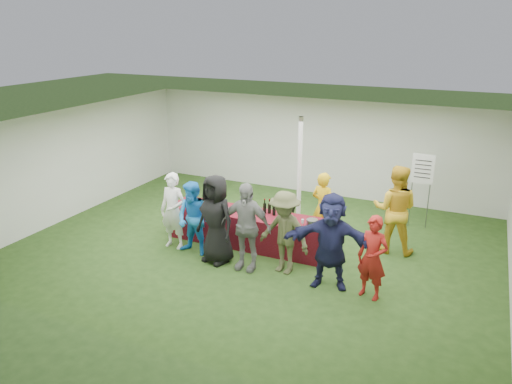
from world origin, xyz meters
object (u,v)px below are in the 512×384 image
at_px(wine_list_sign, 422,175).
at_px(customer_6, 373,258).
at_px(staff_back, 395,209).
at_px(customer_1, 194,219).
at_px(serving_table, 248,229).
at_px(staff_pourer, 323,208).
at_px(customer_4, 285,233).
at_px(customer_5, 331,241).
at_px(customer_0, 173,211).
at_px(customer_3, 246,227).
at_px(dump_bucket, 312,224).
at_px(customer_2, 216,219).

relative_size(wine_list_sign, customer_6, 1.17).
xyz_separation_m(staff_back, customer_1, (-3.76, -1.89, -0.16)).
bearing_deg(wine_list_sign, staff_back, -100.74).
height_order(serving_table, staff_pourer, staff_pourer).
bearing_deg(customer_4, customer_5, 1.46).
bearing_deg(serving_table, customer_0, -150.83).
distance_m(customer_4, customer_5, 0.98).
height_order(wine_list_sign, customer_6, wine_list_sign).
relative_size(wine_list_sign, customer_4, 1.08).
distance_m(serving_table, wine_list_sign, 4.26).
bearing_deg(staff_pourer, customer_4, 101.02).
xyz_separation_m(staff_pourer, customer_6, (1.52, -1.93, -0.04)).
bearing_deg(customer_3, wine_list_sign, 50.87).
distance_m(serving_table, staff_back, 3.16).
xyz_separation_m(dump_bucket, staff_pourer, (-0.11, 1.07, -0.04)).
distance_m(staff_back, customer_0, 4.69).
height_order(customer_5, customer_6, customer_5).
bearing_deg(customer_5, customer_1, 168.07).
xyz_separation_m(customer_1, customer_4, (2.01, 0.04, 0.04)).
xyz_separation_m(wine_list_sign, customer_6, (-0.30, -3.68, -0.55)).
height_order(customer_0, customer_3, customer_3).
height_order(serving_table, dump_bucket, dump_bucket).
height_order(serving_table, customer_3, customer_3).
distance_m(staff_back, customer_6, 2.09).
bearing_deg(staff_back, customer_5, 65.23).
distance_m(staff_back, customer_3, 3.21).
distance_m(wine_list_sign, staff_back, 1.67).
xyz_separation_m(customer_0, customer_5, (3.56, -0.23, 0.07)).
height_order(customer_4, customer_6, customer_4).
bearing_deg(customer_0, customer_3, -7.02).
distance_m(customer_5, customer_6, 0.80).
relative_size(serving_table, customer_2, 1.96).
relative_size(serving_table, customer_5, 1.99).
height_order(dump_bucket, customer_4, customer_4).
relative_size(customer_1, customer_2, 0.86).
bearing_deg(customer_6, customer_4, -172.07).
distance_m(customer_2, customer_4, 1.43).
bearing_deg(customer_0, serving_table, 29.80).
xyz_separation_m(serving_table, customer_1, (-0.81, -0.89, 0.41)).
relative_size(wine_list_sign, customer_1, 1.14).
bearing_deg(staff_back, wine_list_sign, -104.28).
height_order(wine_list_sign, customer_3, wine_list_sign).
distance_m(serving_table, staff_pourer, 1.72).
relative_size(staff_pourer, staff_back, 0.84).
xyz_separation_m(staff_pourer, customer_4, (-0.23, -1.70, 0.03)).
height_order(customer_1, customer_4, customer_4).
bearing_deg(staff_pourer, customer_2, 66.83).
relative_size(dump_bucket, customer_2, 0.13).
bearing_deg(customer_3, customer_0, 170.82).
bearing_deg(customer_0, customer_5, -3.10).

